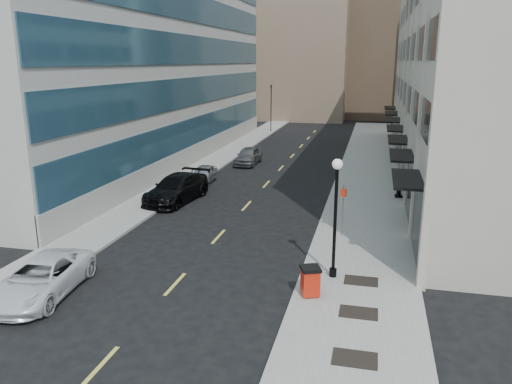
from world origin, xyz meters
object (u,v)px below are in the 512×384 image
at_px(car_silver_sedan, 203,174).
at_px(lamppost, 336,207).
at_px(traffic_signal, 271,88).
at_px(urn_planter, 399,189).
at_px(car_black_pickup, 177,188).
at_px(sign_post, 343,204).
at_px(car_grey_sedan, 248,156).
at_px(trash_bin, 310,280).
at_px(car_white_van, 41,278).

bearing_deg(car_silver_sedan, lamppost, -57.12).
bearing_deg(traffic_signal, urn_planter, -63.30).
bearing_deg(car_black_pickup, sign_post, -14.69).
xyz_separation_m(traffic_signal, lamppost, (11.90, -44.00, -2.49)).
xyz_separation_m(traffic_signal, urn_planter, (15.10, -30.02, -5.04)).
bearing_deg(traffic_signal, car_black_pickup, -88.82).
relative_size(lamppost, urn_planter, 5.98).
distance_m(traffic_signal, car_grey_sedan, 21.70).
height_order(traffic_signal, trash_bin, traffic_signal).
bearing_deg(traffic_signal, car_silver_sedan, -88.60).
distance_m(traffic_signal, sign_post, 40.55).
bearing_deg(car_white_van, traffic_signal, 84.84).
relative_size(traffic_signal, sign_post, 2.59).
bearing_deg(sign_post, car_black_pickup, 152.46).
relative_size(lamppost, sign_post, 1.94).
xyz_separation_m(car_black_pickup, urn_planter, (14.40, 3.98, -0.19)).
xyz_separation_m(traffic_signal, sign_post, (11.90, -38.58, -3.86)).
height_order(car_black_pickup, sign_post, sign_post).
height_order(car_black_pickup, lamppost, lamppost).
distance_m(car_black_pickup, car_grey_sedan, 13.10).
bearing_deg(car_silver_sedan, trash_bin, -62.13).
bearing_deg(lamppost, urn_planter, 77.11).
height_order(car_black_pickup, urn_planter, car_black_pickup).
distance_m(lamppost, sign_post, 5.59).
bearing_deg(car_grey_sedan, car_silver_sedan, -100.88).
bearing_deg(car_black_pickup, lamppost, -34.23).
xyz_separation_m(car_white_van, car_black_pickup, (-0.05, 14.19, 0.13)).
height_order(lamppost, urn_planter, lamppost).
height_order(traffic_signal, car_black_pickup, traffic_signal).
bearing_deg(lamppost, car_grey_sedan, 112.66).
bearing_deg(car_black_pickup, traffic_signal, 98.71).
height_order(sign_post, urn_planter, sign_post).
relative_size(car_white_van, car_black_pickup, 0.88).
bearing_deg(sign_post, car_silver_sedan, 133.22).
relative_size(car_silver_sedan, urn_planter, 4.47).
distance_m(car_grey_sedan, trash_bin, 26.54).
relative_size(car_black_pickup, trash_bin, 5.02).
height_order(car_grey_sedan, lamppost, lamppost).
height_order(car_white_van, car_silver_sedan, car_white_van).
xyz_separation_m(car_grey_sedan, lamppost, (9.60, -23.00, 2.45)).
bearing_deg(urn_planter, trash_bin, -103.77).
distance_m(car_black_pickup, sign_post, 12.14).
bearing_deg(car_silver_sedan, traffic_signal, 88.11).
distance_m(car_black_pickup, trash_bin, 15.94).
bearing_deg(trash_bin, car_white_van, 170.70).
distance_m(traffic_signal, urn_planter, 33.98).
height_order(car_white_van, car_grey_sedan, car_grey_sedan).
bearing_deg(car_white_van, lamppost, 14.53).
relative_size(car_white_van, sign_post, 1.98).
relative_size(traffic_signal, trash_bin, 5.81).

